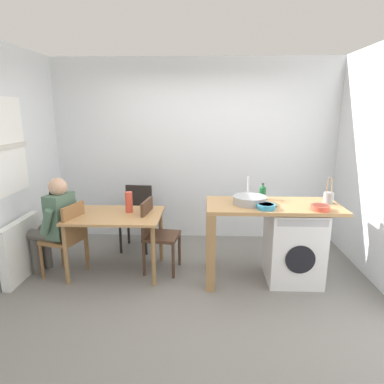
# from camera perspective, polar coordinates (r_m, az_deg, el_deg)

# --- Properties ---
(ground_plane) EXTENTS (5.46, 5.46, 0.00)m
(ground_plane) POSITION_cam_1_polar(r_m,az_deg,el_deg) (3.83, -0.26, -16.72)
(ground_plane) COLOR slate
(wall_back) EXTENTS (4.60, 0.10, 2.70)m
(wall_back) POSITION_cam_1_polar(r_m,az_deg,el_deg) (5.09, 0.57, 7.04)
(wall_back) COLOR silver
(wall_back) RESTS_ON ground_plane
(radiator) EXTENTS (0.10, 0.80, 0.70)m
(radiator) POSITION_cam_1_polar(r_m,az_deg,el_deg) (4.49, -27.10, -8.62)
(radiator) COLOR white
(radiator) RESTS_ON ground_plane
(dining_table) EXTENTS (1.10, 0.76, 0.74)m
(dining_table) POSITION_cam_1_polar(r_m,az_deg,el_deg) (4.12, -12.97, -5.03)
(dining_table) COLOR tan
(dining_table) RESTS_ON ground_plane
(chair_person_seat) EXTENTS (0.49, 0.49, 0.90)m
(chair_person_seat) POSITION_cam_1_polar(r_m,az_deg,el_deg) (4.23, -20.53, -7.00)
(chair_person_seat) COLOR olive
(chair_person_seat) RESTS_ON ground_plane
(chair_opposite) EXTENTS (0.45, 0.45, 0.90)m
(chair_opposite) POSITION_cam_1_polar(r_m,az_deg,el_deg) (4.12, -6.20, -6.72)
(chair_opposite) COLOR #4C3323
(chair_opposite) RESTS_ON ground_plane
(chair_spare_by_wall) EXTENTS (0.43, 0.43, 0.90)m
(chair_spare_by_wall) POSITION_cam_1_polar(r_m,az_deg,el_deg) (4.85, -9.33, -3.66)
(chair_spare_by_wall) COLOR black
(chair_spare_by_wall) RESTS_ON ground_plane
(seated_person) EXTENTS (0.55, 0.54, 1.20)m
(seated_person) POSITION_cam_1_polar(r_m,az_deg,el_deg) (4.28, -22.41, -4.63)
(seated_person) COLOR #595651
(seated_person) RESTS_ON ground_plane
(kitchen_counter) EXTENTS (1.50, 0.68, 0.92)m
(kitchen_counter) POSITION_cam_1_polar(r_m,az_deg,el_deg) (3.88, 10.50, -4.26)
(kitchen_counter) COLOR tan
(kitchen_counter) RESTS_ON ground_plane
(washing_machine) EXTENTS (0.60, 0.61, 0.86)m
(washing_machine) POSITION_cam_1_polar(r_m,az_deg,el_deg) (4.08, 16.97, -8.66)
(washing_machine) COLOR white
(washing_machine) RESTS_ON ground_plane
(sink_basin) EXTENTS (0.38, 0.38, 0.09)m
(sink_basin) POSITION_cam_1_polar(r_m,az_deg,el_deg) (3.81, 9.86, -1.35)
(sink_basin) COLOR #9EA0A5
(sink_basin) RESTS_ON kitchen_counter
(tap) EXTENTS (0.02, 0.02, 0.28)m
(tap) POSITION_cam_1_polar(r_m,az_deg,el_deg) (3.96, 9.58, 0.65)
(tap) COLOR #B2B2B7
(tap) RESTS_ON kitchen_counter
(bottle_tall_green) EXTENTS (0.08, 0.08, 0.19)m
(bottle_tall_green) POSITION_cam_1_polar(r_m,az_deg,el_deg) (4.04, 12.01, 0.01)
(bottle_tall_green) COLOR #19592D
(bottle_tall_green) RESTS_ON kitchen_counter
(mixing_bowl) EXTENTS (0.20, 0.20, 0.05)m
(mixing_bowl) POSITION_cam_1_polar(r_m,az_deg,el_deg) (3.65, 12.58, -2.40)
(mixing_bowl) COLOR teal
(mixing_bowl) RESTS_ON kitchen_counter
(utensil_crock) EXTENTS (0.11, 0.11, 0.30)m
(utensil_crock) POSITION_cam_1_polar(r_m,az_deg,el_deg) (4.07, 22.34, -0.88)
(utensil_crock) COLOR gray
(utensil_crock) RESTS_ON kitchen_counter
(colander) EXTENTS (0.20, 0.20, 0.06)m
(colander) POSITION_cam_1_polar(r_m,az_deg,el_deg) (3.77, 21.09, -2.47)
(colander) COLOR #D84C38
(colander) RESTS_ON kitchen_counter
(vase) EXTENTS (0.09, 0.09, 0.25)m
(vase) POSITION_cam_1_polar(r_m,az_deg,el_deg) (4.11, -10.76, -1.70)
(vase) COLOR #D84C38
(vase) RESTS_ON dining_table
(scissors) EXTENTS (0.15, 0.06, 0.01)m
(scissors) POSITION_cam_1_polar(r_m,az_deg,el_deg) (3.76, 13.25, -2.37)
(scissors) COLOR #B2B2B7
(scissors) RESTS_ON kitchen_counter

